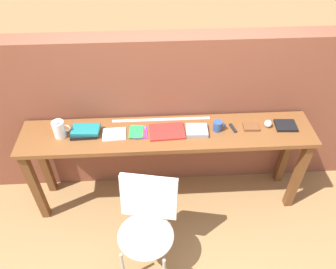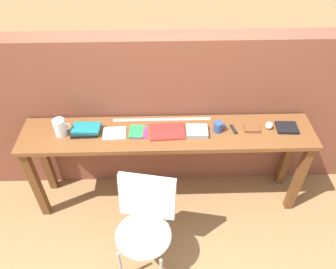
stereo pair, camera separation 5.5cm
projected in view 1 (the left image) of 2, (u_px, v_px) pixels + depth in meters
ground_plane at (169, 221)px, 3.14m from camera, size 40.00×40.00×0.00m
brick_wall_back at (166, 115)px, 3.08m from camera, size 6.00×0.20×1.59m
sideboard at (168, 144)px, 2.87m from camera, size 2.50×0.44×0.88m
chair_white_moulded at (147, 222)px, 2.53m from camera, size 0.52×0.53×0.89m
pitcher_white at (59, 129)px, 2.68m from camera, size 0.14×0.10×0.18m
book_stack_leftmost at (85, 131)px, 2.74m from camera, size 0.25×0.16×0.06m
magazine_cycling at (114, 134)px, 2.74m from camera, size 0.20×0.16×0.01m
pamphlet_pile_colourful at (138, 132)px, 2.76m from camera, size 0.16×0.19×0.01m
book_open_centre at (167, 132)px, 2.77m from camera, size 0.30×0.22×0.02m
book_grey_hardcover at (197, 130)px, 2.76m from camera, size 0.19×0.16×0.04m
mug at (218, 126)px, 2.76m from camera, size 0.11×0.08×0.09m
multitool_folded at (233, 128)px, 2.80m from camera, size 0.05×0.11×0.02m
leather_journal_brown at (251, 127)px, 2.80m from camera, size 0.13×0.11×0.02m
sports_ball_small at (268, 124)px, 2.81m from camera, size 0.06×0.06×0.06m
book_repair_rightmost at (286, 126)px, 2.82m from camera, size 0.19×0.16×0.02m
ruler_metal_back_edge at (161, 120)px, 2.89m from camera, size 0.86×0.03×0.00m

